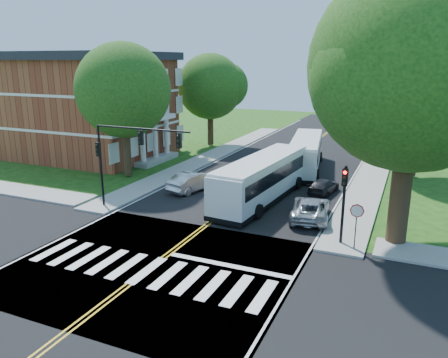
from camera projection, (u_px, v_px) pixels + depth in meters
The scene contains 24 objects.
ground at pixel (153, 266), 21.91m from camera, with size 140.00×140.00×0.00m, color #184010.
road at pixel (266, 179), 37.81m from camera, with size 14.00×96.00×0.01m, color black.
cross_road at pixel (153, 266), 21.91m from camera, with size 60.00×12.00×0.01m, color black.
center_line at pixel (279, 169), 41.34m from camera, with size 0.36×70.00×0.01m, color gold.
edge_line_w at pixel (214, 163), 43.97m from camera, with size 0.12×70.00×0.01m, color silver.
edge_line_e at pixel (353, 177), 38.70m from camera, with size 0.12×70.00×0.01m, color silver.
crosswalk at pixel (147, 270), 21.46m from camera, with size 12.60×3.00×0.01m, color silver.
stop_bar at pixel (229, 265), 21.96m from camera, with size 6.60×0.40×0.01m, color silver.
sidewalk_nw at pixel (213, 155), 47.19m from camera, with size 2.60×40.00×0.15m, color gray.
sidewalk_ne at pixel (374, 170), 40.76m from camera, with size 2.60×40.00×0.15m, color gray.
tree_ne_big at pixel (415, 68), 22.17m from camera, with size 10.80×10.80×14.91m.
tree_west_near at pixel (123, 90), 36.74m from camera, with size 8.00×8.00×11.40m.
tree_west_far at pixel (210, 87), 50.82m from camera, with size 7.60×7.60×10.67m.
tree_east_mid at pixel (421, 86), 36.58m from camera, with size 8.40×8.40×11.93m.
tree_east_far at pixel (430, 88), 50.59m from camera, with size 7.20×7.20×10.34m.
brick_building at pixel (78, 104), 46.65m from camera, with size 20.00×13.00×10.80m.
signal_nw at pixel (127, 149), 28.70m from camera, with size 7.15×0.46×5.66m.
signal_ne at pixel (344, 195), 23.64m from camera, with size 0.30×0.46×4.40m.
stop_sign at pixel (357, 215), 23.17m from camera, with size 0.76×0.08×2.53m.
bus_lead at pixel (263, 178), 31.79m from camera, with size 3.74×12.49×3.19m.
bus_follow at pixel (306, 153), 40.88m from camera, with size 4.43×11.93×3.02m.
hatchback at pixel (193, 181), 34.40m from camera, with size 1.61×4.62×1.52m, color #B4B6BB.
suv at pixel (310, 208), 28.29m from camera, with size 2.31×5.01×1.39m, color #ABADB2.
dark_sedan at pixel (323, 186), 33.76m from camera, with size 1.57×3.85×1.12m, color black.
Camera 1 is at (11.30, -16.85, 10.02)m, focal length 35.00 mm.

